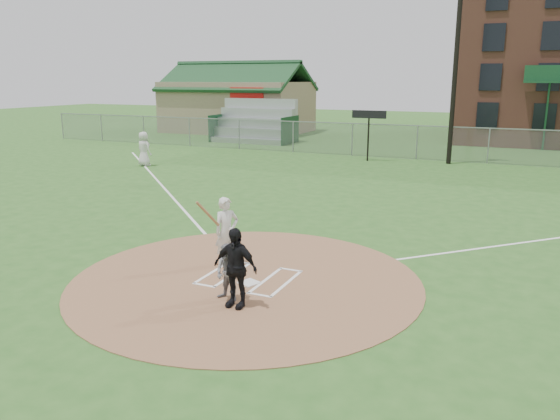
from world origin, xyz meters
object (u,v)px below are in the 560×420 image
at_px(umpire, 235,267).
at_px(home_plate, 249,283).
at_px(catcher, 228,273).
at_px(batter_at_plate, 227,232).
at_px(ondeck_player, 144,149).

bearing_deg(umpire, home_plate, 107.40).
xyz_separation_m(home_plate, catcher, (0.06, -1.07, 0.62)).
height_order(umpire, batter_at_plate, batter_at_plate).
distance_m(catcher, ondeck_player, 19.89).
bearing_deg(ondeck_player, home_plate, 148.06).
xyz_separation_m(umpire, batter_at_plate, (-1.46, 2.22, 0.04)).
height_order(umpire, ondeck_player, ondeck_player).
distance_m(catcher, umpire, 0.42).
bearing_deg(ondeck_player, umpire, 146.19).
height_order(catcher, ondeck_player, ondeck_player).
bearing_deg(ondeck_player, batter_at_plate, 147.62).
relative_size(catcher, ondeck_player, 0.68).
bearing_deg(ondeck_player, catcher, 146.01).
bearing_deg(home_plate, catcher, -86.82).
height_order(home_plate, batter_at_plate, batter_at_plate).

